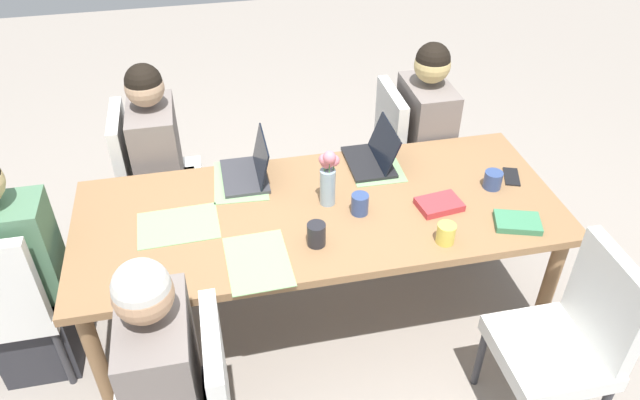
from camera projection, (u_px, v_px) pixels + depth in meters
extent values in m
plane|color=gray|center=(320.00, 314.00, 3.26)|extent=(10.00, 10.00, 0.00)
cube|color=olive|center=(320.00, 212.00, 2.83)|extent=(2.26, 0.92, 0.04)
cylinder|color=olive|center=(99.00, 364.00, 2.58)|extent=(0.07, 0.07, 0.69)
cylinder|color=olive|center=(547.00, 290.00, 2.93)|extent=(0.07, 0.07, 0.69)
cylinder|color=olive|center=(110.00, 248.00, 3.17)|extent=(0.07, 0.07, 0.69)
cylinder|color=olive|center=(482.00, 198.00, 3.52)|extent=(0.07, 0.07, 0.69)
cube|color=silver|center=(13.00, 300.00, 2.79)|extent=(0.44, 0.44, 0.08)
cylinder|color=#333338|center=(73.00, 298.00, 3.10)|extent=(0.04, 0.04, 0.37)
cylinder|color=#333338|center=(64.00, 357.00, 2.81)|extent=(0.04, 0.04, 0.37)
cube|color=#2D2D33|center=(38.00, 325.00, 2.91)|extent=(0.34, 0.36, 0.45)
cube|color=#4C7556|center=(7.00, 252.00, 2.62)|extent=(0.40, 0.24, 0.50)
cube|color=silver|center=(417.00, 160.00, 3.72)|extent=(0.44, 0.44, 0.08)
cube|color=silver|center=(390.00, 126.00, 3.52)|extent=(0.06, 0.42, 0.45)
cylinder|color=#333338|center=(431.00, 170.00, 4.03)|extent=(0.04, 0.04, 0.37)
cylinder|color=#333338|center=(453.00, 204.00, 3.74)|extent=(0.04, 0.04, 0.37)
cylinder|color=#333338|center=(376.00, 177.00, 3.97)|extent=(0.04, 0.04, 0.37)
cylinder|color=#333338|center=(394.00, 212.00, 3.67)|extent=(0.04, 0.04, 0.37)
cube|color=#2D2D33|center=(417.00, 190.00, 3.78)|extent=(0.36, 0.34, 0.45)
cube|color=slate|center=(425.00, 124.00, 3.49)|extent=(0.24, 0.40, 0.50)
sphere|color=tan|center=(432.00, 65.00, 3.27)|extent=(0.20, 0.20, 0.20)
sphere|color=black|center=(433.00, 60.00, 3.25)|extent=(0.19, 0.19, 0.19)
cube|color=silver|center=(165.00, 186.00, 3.50)|extent=(0.44, 0.44, 0.08)
cube|color=silver|center=(122.00, 151.00, 3.31)|extent=(0.06, 0.42, 0.45)
cylinder|color=#333338|center=(201.00, 194.00, 3.82)|extent=(0.04, 0.04, 0.37)
cylinder|color=#333338|center=(204.00, 232.00, 3.52)|extent=(0.04, 0.04, 0.37)
cylinder|color=#333338|center=(139.00, 201.00, 3.76)|extent=(0.04, 0.04, 0.37)
cylinder|color=#333338|center=(137.00, 241.00, 3.46)|extent=(0.04, 0.04, 0.37)
cube|color=#2D2D33|center=(170.00, 217.00, 3.57)|extent=(0.36, 0.34, 0.45)
cube|color=slate|center=(156.00, 149.00, 3.28)|extent=(0.24, 0.40, 0.50)
sphere|color=tan|center=(144.00, 87.00, 3.06)|extent=(0.20, 0.20, 0.20)
sphere|color=black|center=(143.00, 82.00, 3.04)|extent=(0.19, 0.19, 0.19)
cube|color=silver|center=(217.00, 376.00, 2.14)|extent=(0.06, 0.42, 0.45)
cube|color=slate|center=(161.00, 367.00, 2.14)|extent=(0.24, 0.40, 0.50)
sphere|color=tan|center=(143.00, 294.00, 1.92)|extent=(0.20, 0.20, 0.20)
sphere|color=beige|center=(141.00, 287.00, 1.90)|extent=(0.19, 0.19, 0.19)
cube|color=silver|center=(549.00, 352.00, 2.55)|extent=(0.44, 0.44, 0.08)
cube|color=silver|center=(607.00, 302.00, 2.43)|extent=(0.06, 0.42, 0.45)
cylinder|color=#333338|center=(480.00, 357.00, 2.81)|extent=(0.04, 0.04, 0.37)
cylinder|color=#333338|center=(555.00, 344.00, 2.87)|extent=(0.04, 0.04, 0.37)
cylinder|color=#8EA8B7|center=(328.00, 187.00, 2.80)|extent=(0.07, 0.07, 0.18)
sphere|color=#DB7584|center=(334.00, 160.00, 2.71)|extent=(0.05, 0.05, 0.05)
cylinder|color=#477A3D|center=(334.00, 165.00, 2.73)|extent=(0.01, 0.01, 0.05)
sphere|color=#DB7584|center=(327.00, 162.00, 2.72)|extent=(0.06, 0.06, 0.06)
cylinder|color=#477A3D|center=(327.00, 166.00, 2.74)|extent=(0.01, 0.01, 0.04)
sphere|color=#DB7584|center=(324.00, 159.00, 2.70)|extent=(0.05, 0.05, 0.05)
cylinder|color=#477A3D|center=(324.00, 165.00, 2.72)|extent=(0.01, 0.01, 0.06)
sphere|color=#DB7584|center=(329.00, 157.00, 2.68)|extent=(0.06, 0.06, 0.06)
cylinder|color=#477A3D|center=(329.00, 165.00, 2.70)|extent=(0.01, 0.01, 0.08)
cube|color=#7FAD70|center=(178.00, 226.00, 2.72)|extent=(0.37, 0.27, 0.00)
cube|color=#7FAD70|center=(374.00, 164.00, 3.11)|extent=(0.27, 0.37, 0.00)
cube|color=#7FAD70|center=(241.00, 181.00, 2.99)|extent=(0.28, 0.38, 0.00)
cube|color=#7FAD70|center=(258.00, 261.00, 2.53)|extent=(0.27, 0.37, 0.00)
cube|color=black|center=(369.00, 162.00, 3.11)|extent=(0.22, 0.32, 0.02)
cube|color=black|center=(384.00, 144.00, 3.06)|extent=(0.08, 0.31, 0.19)
cube|color=#38383D|center=(245.00, 176.00, 3.01)|extent=(0.22, 0.32, 0.02)
cube|color=black|center=(261.00, 156.00, 2.96)|extent=(0.05, 0.31, 0.20)
cylinder|color=#DBC64C|center=(446.00, 233.00, 2.60)|extent=(0.08, 0.08, 0.09)
cylinder|color=#232328|center=(316.00, 234.00, 2.59)|extent=(0.08, 0.08, 0.11)
cylinder|color=#33477A|center=(360.00, 204.00, 2.76)|extent=(0.08, 0.08, 0.10)
cylinder|color=#33477A|center=(493.00, 180.00, 2.93)|extent=(0.09, 0.09, 0.09)
cube|color=#3D7F56|center=(518.00, 222.00, 2.71)|extent=(0.23, 0.20, 0.03)
cube|color=#B73338|center=(439.00, 204.00, 2.82)|extent=(0.22, 0.17, 0.03)
cube|color=black|center=(511.00, 177.00, 3.02)|extent=(0.12, 0.17, 0.01)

